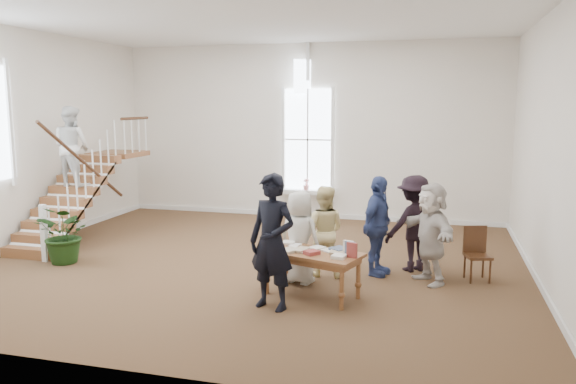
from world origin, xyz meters
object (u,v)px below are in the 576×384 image
(person_yellow, at_px, (323,231))
(floor_plant, at_px, (66,234))
(elderly_woman, at_px, (299,237))
(woman_cluster_a, at_px, (377,226))
(woman_cluster_b, at_px, (414,223))
(side_chair, at_px, (476,250))
(library_table, at_px, (312,257))
(police_officer, at_px, (272,242))
(woman_cluster_c, at_px, (431,233))

(person_yellow, xyz_separation_m, floor_plant, (-4.81, -0.50, -0.24))
(elderly_woman, bearing_deg, person_yellow, -103.46)
(woman_cluster_a, distance_m, floor_plant, 5.78)
(woman_cluster_b, bearing_deg, woman_cluster_a, -1.13)
(woman_cluster_b, relative_size, side_chair, 1.88)
(person_yellow, relative_size, woman_cluster_a, 0.91)
(library_table, distance_m, woman_cluster_a, 1.63)
(woman_cluster_b, bearing_deg, person_yellow, -12.37)
(police_officer, distance_m, woman_cluster_c, 2.86)
(person_yellow, height_order, floor_plant, person_yellow)
(library_table, relative_size, person_yellow, 1.06)
(library_table, bearing_deg, floor_plant, -169.62)
(elderly_woman, distance_m, floor_plant, 4.52)
(police_officer, bearing_deg, woman_cluster_b, 68.47)
(library_table, height_order, woman_cluster_b, woman_cluster_b)
(library_table, distance_m, floor_plant, 4.91)
(woman_cluster_c, bearing_deg, person_yellow, -120.11)
(woman_cluster_a, height_order, side_chair, woman_cluster_a)
(police_officer, bearing_deg, woman_cluster_a, 73.26)
(person_yellow, distance_m, woman_cluster_a, 0.95)
(woman_cluster_a, height_order, woman_cluster_b, woman_cluster_a)
(side_chair, bearing_deg, elderly_woman, -177.91)
(woman_cluster_c, height_order, floor_plant, woman_cluster_c)
(person_yellow, bearing_deg, woman_cluster_b, -156.41)
(police_officer, distance_m, elderly_woman, 1.27)
(police_officer, distance_m, floor_plant, 4.61)
(woman_cluster_a, xyz_separation_m, woman_cluster_c, (0.90, -0.20, -0.02))
(police_officer, bearing_deg, person_yellow, 93.20)
(person_yellow, height_order, side_chair, person_yellow)
(woman_cluster_c, bearing_deg, woman_cluster_a, -134.89)
(person_yellow, height_order, woman_cluster_a, woman_cluster_a)
(floor_plant, bearing_deg, woman_cluster_b, 10.96)
(elderly_woman, xyz_separation_m, woman_cluster_b, (1.80, 1.22, 0.08))
(elderly_woman, relative_size, woman_cluster_a, 0.89)
(library_table, distance_m, person_yellow, 1.11)
(woman_cluster_b, bearing_deg, police_officer, 14.40)
(person_yellow, xyz_separation_m, woman_cluster_c, (1.80, 0.07, 0.06))
(elderly_woman, bearing_deg, side_chair, -144.06)
(woman_cluster_b, xyz_separation_m, floor_plant, (-6.32, -1.22, -0.31))
(library_table, bearing_deg, police_officer, -107.57)
(woman_cluster_b, xyz_separation_m, side_chair, (1.06, -0.27, -0.36))
(library_table, xyz_separation_m, police_officer, (-0.46, -0.65, 0.37))
(police_officer, bearing_deg, woman_cluster_c, 55.65)
(woman_cluster_c, distance_m, side_chair, 0.92)
(elderly_woman, height_order, woman_cluster_b, woman_cluster_b)
(library_table, height_order, woman_cluster_a, woman_cluster_a)
(person_yellow, bearing_deg, elderly_woman, 57.00)
(elderly_woman, bearing_deg, woman_cluster_c, -147.30)
(person_yellow, xyz_separation_m, woman_cluster_b, (1.50, 0.72, 0.07))
(woman_cluster_b, bearing_deg, woman_cluster_c, 76.78)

